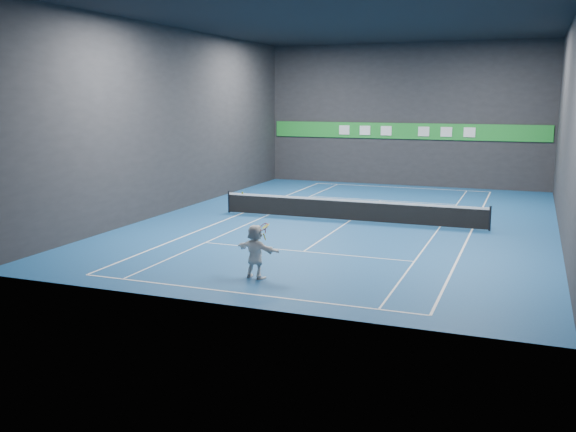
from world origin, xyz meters
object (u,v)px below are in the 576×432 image
at_px(tennis_net, 350,209).
at_px(tennis_racket, 264,228).
at_px(player, 255,251).
at_px(tennis_ball, 242,193).

relative_size(tennis_net, tennis_racket, 21.34).
xyz_separation_m(player, tennis_ball, (-0.41, -0.03, 1.85)).
height_order(player, tennis_net, player).
bearing_deg(player, tennis_net, -76.79).
distance_m(player, tennis_racket, 0.82).
xyz_separation_m(tennis_ball, tennis_racket, (0.70, 0.08, -1.08)).
distance_m(player, tennis_net, 10.27).
relative_size(tennis_ball, tennis_net, 0.01).
bearing_deg(tennis_racket, tennis_net, 90.26).
distance_m(player, tennis_ball, 1.89).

